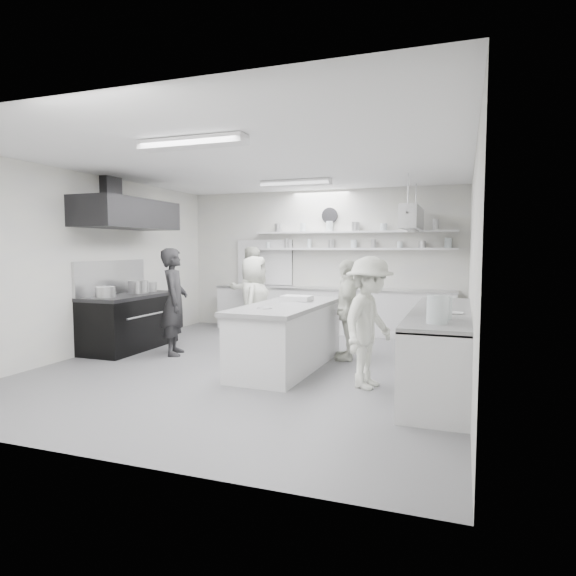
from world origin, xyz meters
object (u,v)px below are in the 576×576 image
(prep_island, at_px, (288,337))
(cook_stove, at_px, (174,302))
(right_counter, at_px, (441,349))
(back_counter, at_px, (331,311))
(cook_back, at_px, (250,289))
(stove, at_px, (130,323))

(prep_island, bearing_deg, cook_stove, 176.45)
(right_counter, relative_size, prep_island, 1.35)
(back_counter, bearing_deg, cook_back, -164.63)
(prep_island, bearing_deg, cook_back, 125.64)
(right_counter, xyz_separation_m, prep_island, (-2.18, 0.25, -0.02))
(prep_island, xyz_separation_m, cook_back, (-1.80, 2.70, 0.45))
(stove, height_order, cook_stove, cook_stove)
(right_counter, bearing_deg, cook_back, 143.49)
(cook_stove, bearing_deg, prep_island, -119.56)
(cook_stove, distance_m, cook_back, 2.51)
(back_counter, bearing_deg, cook_stove, -122.60)
(prep_island, distance_m, cook_stove, 2.11)
(right_counter, distance_m, cook_stove, 4.28)
(right_counter, distance_m, prep_island, 2.20)
(back_counter, height_order, prep_island, back_counter)
(stove, height_order, prep_island, stove)
(cook_back, bearing_deg, stove, 26.31)
(stove, xyz_separation_m, cook_stove, (1.01, -0.15, 0.43))
(right_counter, xyz_separation_m, cook_back, (-3.99, 2.95, 0.43))
(back_counter, height_order, right_counter, right_counter)
(cook_back, bearing_deg, prep_island, 88.36)
(right_counter, height_order, cook_stove, cook_stove)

